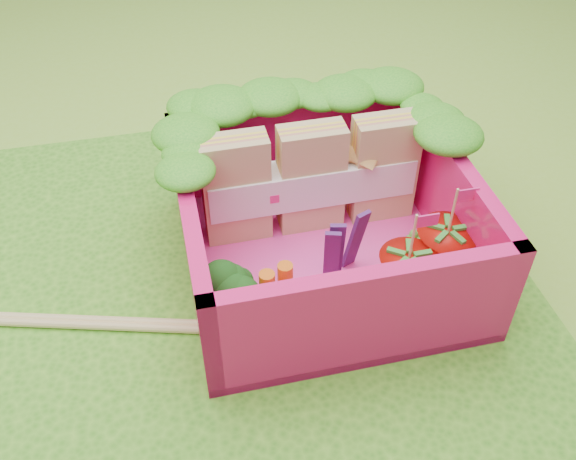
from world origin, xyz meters
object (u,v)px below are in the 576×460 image
at_px(sandwich_stack, 312,179).
at_px(strawberry_right, 443,253).
at_px(broccoli, 230,287).
at_px(strawberry_left, 406,277).
at_px(chopsticks, 9,319).
at_px(bento_box, 324,220).

height_order(sandwich_stack, strawberry_right, sandwich_stack).
distance_m(broccoli, strawberry_left, 0.78).
height_order(broccoli, chopsticks, broccoli).
bearing_deg(sandwich_stack, bento_box, -91.40).
xyz_separation_m(bento_box, strawberry_right, (0.50, -0.25, -0.08)).
distance_m(bento_box, broccoli, 0.57).
height_order(bento_box, chopsticks, bento_box).
bearing_deg(bento_box, broccoli, -149.78).
xyz_separation_m(broccoli, strawberry_right, (0.99, 0.03, -0.05)).
xyz_separation_m(sandwich_stack, broccoli, (-0.50, -0.54, -0.09)).
height_order(bento_box, strawberry_right, strawberry_right).
height_order(strawberry_right, chopsticks, strawberry_right).
xyz_separation_m(sandwich_stack, chopsticks, (-1.48, -0.31, -0.31)).
bearing_deg(broccoli, bento_box, 30.22).
distance_m(bento_box, strawberry_left, 0.46).
relative_size(bento_box, sandwich_stack, 1.22).
xyz_separation_m(strawberry_right, chopsticks, (-1.97, 0.20, -0.17)).
distance_m(sandwich_stack, chopsticks, 1.54).
bearing_deg(broccoli, strawberry_left, -4.80).
height_order(bento_box, broccoli, bento_box).
height_order(sandwich_stack, strawberry_left, sandwich_stack).
relative_size(strawberry_left, strawberry_right, 0.97).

